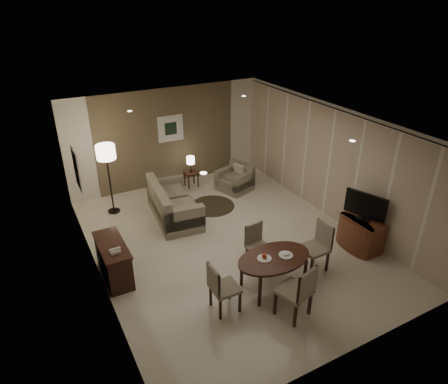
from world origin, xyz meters
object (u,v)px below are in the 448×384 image
tv_cabinet (361,233)px  chair_left (225,287)px  chair_near (294,290)px  sofa (174,201)px  chair_right (314,248)px  armchair (235,178)px  console_desk (114,261)px  chair_far (260,248)px  floor_lamp (110,180)px  side_table (191,179)px  dining_table (273,272)px

tv_cabinet → chair_left: (-3.44, -0.27, 0.12)m
chair_near → sofa: (-0.54, 3.98, -0.08)m
chair_near → chair_right: bearing=-160.0°
sofa → armchair: bearing=-66.5°
chair_near → chair_left: chair_near is taller
sofa → console_desk: bearing=136.3°
chair_far → chair_left: size_ratio=0.96×
chair_far → floor_lamp: floor_lamp is taller
sofa → side_table: 1.75m
dining_table → chair_left: chair_left is taller
sofa → tv_cabinet: bearing=-128.8°
chair_far → chair_near: bearing=-104.6°
console_desk → sofa: size_ratio=0.64×
dining_table → sofa: size_ratio=0.76×
console_desk → chair_right: bearing=-24.6°
chair_near → sofa: chair_near is taller
console_desk → side_table: 4.14m
sofa → floor_lamp: bearing=58.0°
console_desk → side_table: console_desk is taller
chair_far → dining_table: bearing=-105.6°
chair_near → armchair: (1.49, 4.60, -0.15)m
chair_left → sofa: chair_left is taller
armchair → side_table: armchair is taller
dining_table → chair_near: size_ratio=1.38×
dining_table → sofa: sofa is taller
console_desk → dining_table: size_ratio=0.84×
console_desk → chair_right: 3.86m
tv_cabinet → sofa: size_ratio=0.48×
console_desk → floor_lamp: floor_lamp is taller
console_desk → dining_table: (2.51, -1.68, -0.04)m
chair_right → chair_left: bearing=-86.4°
tv_cabinet → armchair: bearing=105.3°
chair_right → armchair: 3.80m
chair_right → sofa: 3.56m
dining_table → chair_right: 1.02m
chair_left → armchair: bearing=-30.8°
tv_cabinet → chair_near: size_ratio=0.87×
tv_cabinet → chair_right: (-1.38, -0.11, 0.14)m
chair_far → chair_left: bearing=-153.5°
dining_table → side_table: 4.63m
tv_cabinet → sofa: bearing=134.8°
dining_table → sofa: bearing=101.3°
chair_right → floor_lamp: size_ratio=0.56×
chair_far → floor_lamp: bearing=113.7°
chair_left → chair_right: (2.05, 0.16, 0.03)m
chair_near → chair_far: bearing=-115.5°
chair_left → chair_right: 2.06m
chair_right → sofa: size_ratio=0.53×
dining_table → floor_lamp: size_ratio=0.81×
dining_table → console_desk: bearing=146.1°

